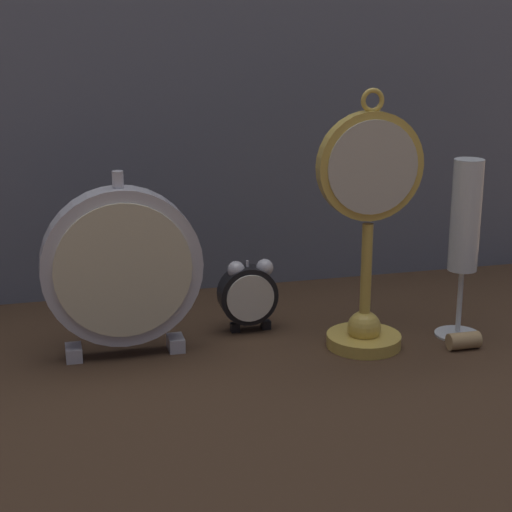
% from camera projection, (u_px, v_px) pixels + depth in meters
% --- Properties ---
extents(ground_plane, '(4.00, 4.00, 0.00)m').
position_uv_depth(ground_plane, '(272.00, 366.00, 1.05)').
color(ground_plane, '#422D1E').
extents(fabric_backdrop_drape, '(1.21, 0.01, 0.77)m').
position_uv_depth(fabric_backdrop_drape, '(214.00, 38.00, 1.25)').
color(fabric_backdrop_drape, slate).
rests_on(fabric_backdrop_drape, ground_plane).
extents(pocket_watch_on_stand, '(0.14, 0.10, 0.33)m').
position_uv_depth(pocket_watch_on_stand, '(368.00, 234.00, 1.07)').
color(pocket_watch_on_stand, gold).
rests_on(pocket_watch_on_stand, ground_plane).
extents(alarm_clock_twin_bell, '(0.08, 0.03, 0.10)m').
position_uv_depth(alarm_clock_twin_bell, '(251.00, 292.00, 1.15)').
color(alarm_clock_twin_bell, black).
rests_on(alarm_clock_twin_bell, ground_plane).
extents(mantel_clock_silver, '(0.20, 0.04, 0.24)m').
position_uv_depth(mantel_clock_silver, '(122.00, 268.00, 1.05)').
color(mantel_clock_silver, silver).
rests_on(mantel_clock_silver, ground_plane).
extents(champagne_flute, '(0.06, 0.06, 0.24)m').
position_uv_depth(champagne_flute, '(465.00, 230.00, 1.11)').
color(champagne_flute, silver).
rests_on(champagne_flute, ground_plane).
extents(wine_cork, '(0.04, 0.02, 0.02)m').
position_uv_depth(wine_cork, '(464.00, 341.00, 1.10)').
color(wine_cork, tan).
rests_on(wine_cork, ground_plane).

